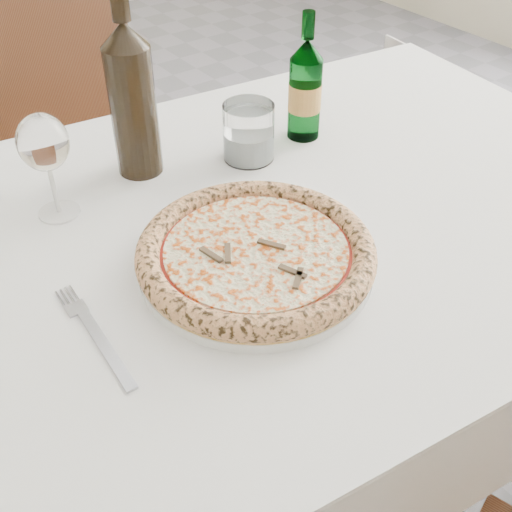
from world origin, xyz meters
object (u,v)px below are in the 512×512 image
object	(u,v)px
tumbler	(249,136)
wine_bottle	(132,98)
chair_far	(72,135)
beer_bottle	(305,89)
wine_glass	(44,145)
plate	(256,262)
dining_table	(218,275)
pizza	(256,252)

from	to	relation	value
tumbler	wine_bottle	distance (m)	0.21
chair_far	beer_bottle	xyz separation A→B (m)	(0.21, -0.66, 0.31)
wine_glass	beer_bottle	distance (m)	0.46
beer_bottle	plate	bearing A→B (deg)	-139.13
dining_table	plate	world-z (taller)	plate
pizza	wine_bottle	distance (m)	0.34
wine_glass	tumbler	xyz separation A→B (m)	(0.33, -0.04, -0.08)
beer_bottle	wine_bottle	world-z (taller)	wine_bottle
dining_table	chair_far	distance (m)	0.83
beer_bottle	tumbler	bearing A→B (deg)	-177.52
wine_glass	tumbler	distance (m)	0.34
tumbler	beer_bottle	bearing A→B (deg)	2.48
plate	dining_table	bearing A→B (deg)	90.00
beer_bottle	wine_glass	bearing A→B (deg)	176.16
dining_table	pizza	bearing A→B (deg)	-90.00
dining_table	wine_bottle	bearing A→B (deg)	91.30
wine_glass	plate	bearing A→B (deg)	-59.29
chair_far	beer_bottle	distance (m)	0.76
chair_far	wine_bottle	size ratio (longest dim) A/B	3.06
pizza	beer_bottle	distance (m)	0.39
wine_glass	tumbler	world-z (taller)	wine_glass
wine_bottle	beer_bottle	bearing A→B (deg)	-13.25
plate	wine_glass	distance (m)	0.35
wine_glass	beer_bottle	bearing A→B (deg)	-3.84
dining_table	pizza	size ratio (longest dim) A/B	4.82
pizza	wine_glass	bearing A→B (deg)	120.71
dining_table	tumbler	size ratio (longest dim) A/B	16.07
plate	beer_bottle	size ratio (longest dim) A/B	1.43
wine_glass	chair_far	bearing A→B (deg)	68.09
chair_far	plate	size ratio (longest dim) A/B	2.89
plate	pizza	distance (m)	0.02
pizza	wine_bottle	size ratio (longest dim) A/B	1.08
pizza	beer_bottle	xyz separation A→B (m)	(0.29, 0.25, 0.06)
tumbler	wine_bottle	size ratio (longest dim) A/B	0.32
chair_far	beer_bottle	size ratio (longest dim) A/B	4.12
tumbler	wine_bottle	world-z (taller)	wine_bottle
plate	tumbler	bearing A→B (deg)	56.18
chair_far	plate	world-z (taller)	chair_far
wine_bottle	plate	bearing A→B (deg)	-89.10
dining_table	beer_bottle	distance (m)	0.37
dining_table	beer_bottle	size ratio (longest dim) A/B	7.01
pizza	chair_far	bearing A→B (deg)	84.65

